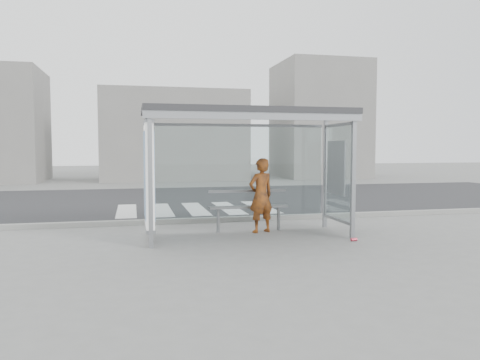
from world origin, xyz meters
name	(u,v)px	position (x,y,z in m)	size (l,w,h in m)	color
ground	(248,236)	(0.00, 0.00, 0.00)	(80.00, 80.00, 0.00)	slate
road	(200,199)	(0.00, 7.00, 0.00)	(30.00, 10.00, 0.01)	#252528
curb	(229,219)	(0.00, 1.95, 0.06)	(30.00, 0.18, 0.12)	gray
crosswalk	(195,209)	(-0.50, 4.50, 0.00)	(4.55, 3.00, 0.00)	silver
bus_shelter	(230,140)	(-0.37, 0.06, 1.98)	(4.25, 1.65, 2.62)	gray
building_center	(173,136)	(0.00, 18.00, 2.50)	(8.00, 5.00, 5.00)	gray
building_right	(319,121)	(9.00, 18.00, 3.50)	(5.00, 5.00, 7.00)	gray
person	(261,195)	(0.38, 0.37, 0.80)	(0.59, 0.38, 1.61)	orange
bench	(249,207)	(0.16, 0.58, 0.54)	(1.76, 0.22, 0.91)	slate
soda_can	(354,239)	(1.91, -0.97, 0.03)	(0.07, 0.07, 0.12)	#BF384B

